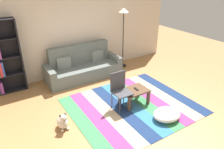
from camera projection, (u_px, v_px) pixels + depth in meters
The scene contains 10 objects.
ground_plane at pixel (122, 109), 5.07m from camera, with size 14.00×14.00×0.00m, color #9E7042.
back_wall at pixel (75, 30), 6.43m from camera, with size 6.80×0.10×2.70m, color beige.
rug at pixel (132, 106), 5.17m from camera, with size 2.89×2.47×0.01m.
couch at pixel (83, 67), 6.44m from camera, with size 2.26×0.80×1.00m.
coffee_table at pixel (134, 93), 5.14m from camera, with size 0.65×0.47×0.37m.
pouf at pixel (167, 114), 4.67m from camera, with size 0.64×0.52×0.21m, color white.
dog at pixel (63, 122), 4.37m from camera, with size 0.22×0.35×0.40m.
standing_lamp at pixel (124, 18), 6.68m from camera, with size 0.32×0.32×1.95m.
tv_remote at pixel (136, 89), 5.12m from camera, with size 0.04×0.15×0.02m, color black.
folding_chair at pixel (120, 88), 4.90m from camera, with size 0.40×0.40×0.90m.
Camera 1 is at (-2.42, -3.45, 2.94)m, focal length 34.11 mm.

